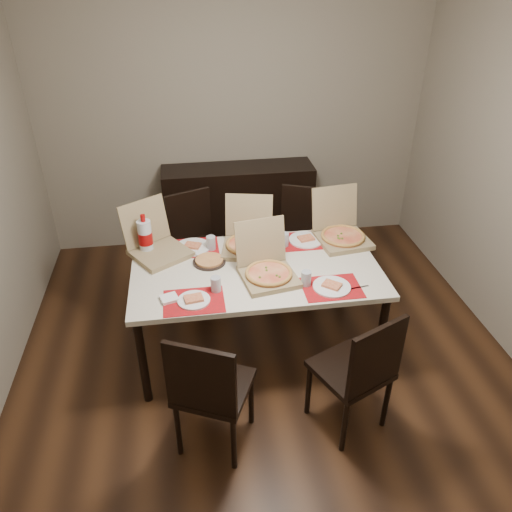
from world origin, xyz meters
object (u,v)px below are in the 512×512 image
(chair_far_right, at_px, (301,234))
(soda_bottle, at_px, (145,237))
(dining_table, at_px, (256,275))
(sideboard, at_px, (239,209))
(chair_far_left, at_px, (195,239))
(chair_near_right, at_px, (359,369))
(pizza_box_center, at_px, (267,270))
(dip_bowl, at_px, (267,254))
(chair_near_left, at_px, (209,389))

(chair_far_right, relative_size, soda_bottle, 2.88)
(dining_table, bearing_deg, chair_far_right, 57.78)
(sideboard, distance_m, chair_far_right, 0.88)
(chair_far_right, bearing_deg, chair_far_left, 177.47)
(chair_near_right, relative_size, pizza_box_center, 1.99)
(pizza_box_center, bearing_deg, dip_bowl, 80.11)
(sideboard, xyz_separation_m, chair_far_right, (0.49, -0.73, 0.06))
(sideboard, xyz_separation_m, dining_table, (-0.06, -1.60, 0.23))
(dining_table, height_order, chair_near_right, chair_near_right)
(dining_table, xyz_separation_m, chair_far_right, (0.55, 0.87, -0.17))
(sideboard, xyz_separation_m, dip_bowl, (0.05, -1.44, 0.32))
(sideboard, relative_size, dip_bowl, 11.55)
(sideboard, bearing_deg, soda_bottle, -123.89)
(dip_bowl, xyz_separation_m, soda_bottle, (-0.90, 0.18, 0.12))
(pizza_box_center, bearing_deg, chair_far_right, 63.99)
(chair_near_left, distance_m, chair_far_left, 1.81)
(dining_table, relative_size, chair_near_right, 1.94)
(sideboard, xyz_separation_m, pizza_box_center, (0.00, -1.73, 0.36))
(chair_near_left, distance_m, pizza_box_center, 0.95)
(chair_far_right, xyz_separation_m, dip_bowl, (-0.44, -0.71, 0.25))
(chair_near_right, xyz_separation_m, chair_far_left, (-0.93, 1.79, 0.00))
(chair_near_right, bearing_deg, dining_table, 120.39)
(chair_near_left, height_order, dip_bowl, chair_near_left)
(chair_near_left, relative_size, pizza_box_center, 1.99)
(chair_near_left, xyz_separation_m, chair_far_left, (-0.00, 1.81, 0.00))
(dip_bowl, bearing_deg, pizza_box_center, -99.89)
(dip_bowl, bearing_deg, chair_far_right, 58.45)
(dining_table, xyz_separation_m, chair_near_right, (0.52, -0.88, -0.17))
(pizza_box_center, height_order, soda_bottle, pizza_box_center)
(sideboard, distance_m, dip_bowl, 1.48)
(chair_far_right, height_order, pizza_box_center, pizza_box_center)
(chair_far_right, bearing_deg, pizza_box_center, -116.01)
(chair_far_right, bearing_deg, chair_near_left, -118.50)
(chair_far_right, distance_m, soda_bottle, 1.49)
(chair_far_left, relative_size, dip_bowl, 7.16)
(dip_bowl, relative_size, soda_bottle, 0.40)
(chair_far_left, height_order, chair_far_right, same)
(pizza_box_center, distance_m, dip_bowl, 0.29)
(sideboard, distance_m, pizza_box_center, 1.76)
(chair_far_left, bearing_deg, dip_bowl, -55.04)
(sideboard, relative_size, soda_bottle, 4.64)
(pizza_box_center, xyz_separation_m, dip_bowl, (0.05, 0.29, -0.04))
(chair_far_left, distance_m, dip_bowl, 0.95)
(dining_table, bearing_deg, soda_bottle, 157.18)
(chair_near_left, bearing_deg, sideboard, 79.30)
(chair_far_right, height_order, soda_bottle, soda_bottle)
(sideboard, height_order, chair_far_left, chair_far_left)
(chair_far_left, bearing_deg, soda_bottle, -123.17)
(chair_near_left, bearing_deg, dining_table, 65.33)
(chair_near_left, xyz_separation_m, chair_near_right, (0.93, 0.02, 0.00))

